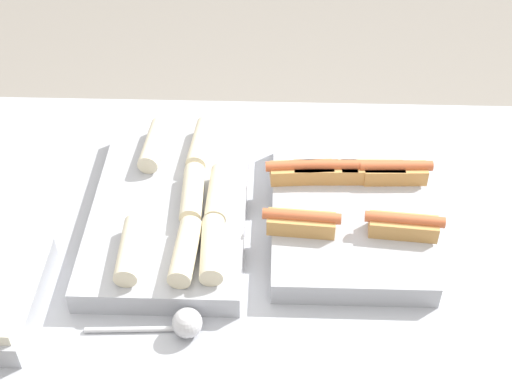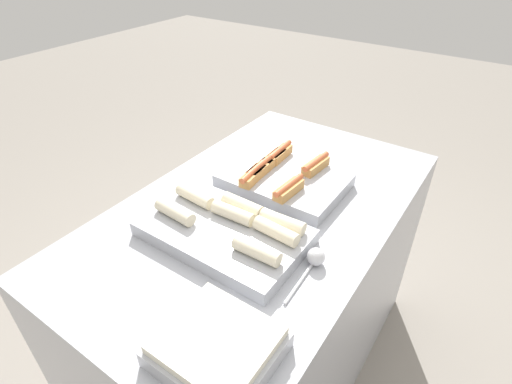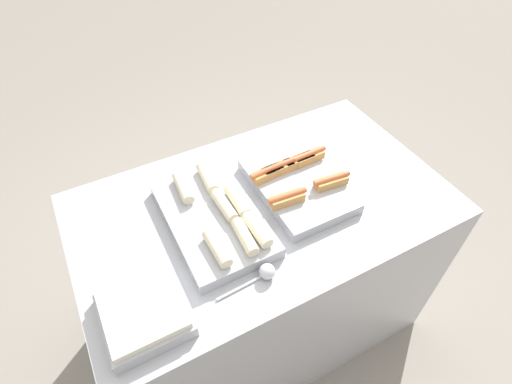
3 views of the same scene
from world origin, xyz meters
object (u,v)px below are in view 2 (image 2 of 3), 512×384
tray_wraps (226,230)px  tray_hotdogs (283,178)px  tray_side_front (218,347)px  serving_spoon_near (315,259)px

tray_wraps → tray_hotdogs: bearing=1.5°
tray_side_front → tray_hotdogs: bearing=19.6°
tray_side_front → tray_wraps: bearing=35.1°
tray_hotdogs → serving_spoon_near: size_ratio=2.10×
tray_hotdogs → serving_spoon_near: (-0.31, -0.30, -0.01)m
tray_hotdogs → tray_side_front: 0.75m
tray_hotdogs → tray_side_front: (-0.71, -0.25, 0.00)m
tray_hotdogs → serving_spoon_near: tray_hotdogs is taller
serving_spoon_near → tray_hotdogs: bearing=43.7°
tray_side_front → serving_spoon_near: size_ratio=1.24×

